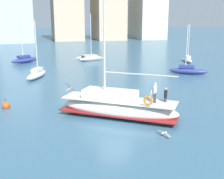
{
  "coord_description": "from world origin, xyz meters",
  "views": [
    {
      "loc": [
        -5.79,
        -20.11,
        7.82
      ],
      "look_at": [
        0.69,
        3.4,
        1.8
      ],
      "focal_mm": 47.29,
      "sensor_mm": 36.0,
      "label": 1
    }
  ],
  "objects_px": {
    "moored_catamaran": "(188,70)",
    "moored_cutter_right": "(25,59)",
    "moored_sloop_near": "(89,57)",
    "seagull": "(164,133)",
    "moored_sloop_far": "(37,74)",
    "main_sailboat": "(118,106)",
    "moored_cutter_left": "(187,59)",
    "mooring_buoy": "(6,105)"
  },
  "relations": [
    {
      "from": "moored_sloop_far",
      "to": "moored_catamaran",
      "type": "relative_size",
      "value": 1.09
    },
    {
      "from": "moored_catamaran",
      "to": "seagull",
      "type": "distance_m",
      "value": 23.39
    },
    {
      "from": "main_sailboat",
      "to": "moored_cutter_left",
      "type": "height_order",
      "value": "main_sailboat"
    },
    {
      "from": "moored_cutter_right",
      "to": "seagull",
      "type": "xyz_separation_m",
      "value": [
        9.32,
        -36.64,
        -0.34
      ]
    },
    {
      "from": "moored_sloop_far",
      "to": "mooring_buoy",
      "type": "height_order",
      "value": "moored_sloop_far"
    },
    {
      "from": "main_sailboat",
      "to": "mooring_buoy",
      "type": "bearing_deg",
      "value": 150.63
    },
    {
      "from": "moored_catamaran",
      "to": "mooring_buoy",
      "type": "relative_size",
      "value": 7.07
    },
    {
      "from": "moored_catamaran",
      "to": "mooring_buoy",
      "type": "height_order",
      "value": "moored_catamaran"
    },
    {
      "from": "moored_cutter_right",
      "to": "moored_sloop_near",
      "type": "bearing_deg",
      "value": 0.27
    },
    {
      "from": "moored_cutter_right",
      "to": "moored_cutter_left",
      "type": "bearing_deg",
      "value": -13.53
    },
    {
      "from": "moored_sloop_far",
      "to": "mooring_buoy",
      "type": "bearing_deg",
      "value": -103.22
    },
    {
      "from": "main_sailboat",
      "to": "seagull",
      "type": "xyz_separation_m",
      "value": [
        1.86,
        -4.66,
        -0.66
      ]
    },
    {
      "from": "main_sailboat",
      "to": "moored_cutter_right",
      "type": "bearing_deg",
      "value": 103.14
    },
    {
      "from": "moored_cutter_left",
      "to": "mooring_buoy",
      "type": "xyz_separation_m",
      "value": [
        -29.24,
        -20.3,
        -0.29
      ]
    },
    {
      "from": "moored_sloop_near",
      "to": "seagull",
      "type": "xyz_separation_m",
      "value": [
        -2.16,
        -36.69,
        -0.35
      ]
    },
    {
      "from": "moored_sloop_far",
      "to": "moored_cutter_right",
      "type": "distance_m",
      "value": 14.42
    },
    {
      "from": "moored_sloop_near",
      "to": "seagull",
      "type": "height_order",
      "value": "moored_sloop_near"
    },
    {
      "from": "moored_cutter_left",
      "to": "moored_cutter_right",
      "type": "bearing_deg",
      "value": 166.47
    },
    {
      "from": "moored_catamaran",
      "to": "mooring_buoy",
      "type": "xyz_separation_m",
      "value": [
        -23.52,
        -9.92,
        -0.33
      ]
    },
    {
      "from": "moored_sloop_far",
      "to": "moored_cutter_left",
      "type": "height_order",
      "value": "moored_sloop_far"
    },
    {
      "from": "mooring_buoy",
      "to": "seagull",
      "type": "bearing_deg",
      "value": -42.02
    },
    {
      "from": "moored_cutter_left",
      "to": "seagull",
      "type": "bearing_deg",
      "value": -121.78
    },
    {
      "from": "moored_sloop_near",
      "to": "seagull",
      "type": "bearing_deg",
      "value": -93.38
    },
    {
      "from": "moored_cutter_left",
      "to": "seagull",
      "type": "distance_m",
      "value": 35.21
    },
    {
      "from": "moored_sloop_far",
      "to": "mooring_buoy",
      "type": "distance_m",
      "value": 13.02
    },
    {
      "from": "moored_sloop_near",
      "to": "moored_catamaran",
      "type": "bearing_deg",
      "value": -58.1
    },
    {
      "from": "moored_cutter_right",
      "to": "seagull",
      "type": "distance_m",
      "value": 37.81
    },
    {
      "from": "main_sailboat",
      "to": "moored_catamaran",
      "type": "relative_size",
      "value": 1.97
    },
    {
      "from": "moored_catamaran",
      "to": "mooring_buoy",
      "type": "distance_m",
      "value": 25.53
    },
    {
      "from": "moored_cutter_right",
      "to": "mooring_buoy",
      "type": "height_order",
      "value": "moored_cutter_right"
    },
    {
      "from": "moored_catamaran",
      "to": "moored_cutter_left",
      "type": "bearing_deg",
      "value": 61.17
    },
    {
      "from": "moored_sloop_far",
      "to": "seagull",
      "type": "bearing_deg",
      "value": -70.92
    },
    {
      "from": "moored_cutter_right",
      "to": "seagull",
      "type": "bearing_deg",
      "value": -75.72
    },
    {
      "from": "moored_cutter_left",
      "to": "seagull",
      "type": "relative_size",
      "value": 5.19
    },
    {
      "from": "moored_sloop_far",
      "to": "seagull",
      "type": "relative_size",
      "value": 5.76
    },
    {
      "from": "main_sailboat",
      "to": "moored_sloop_near",
      "type": "height_order",
      "value": "main_sailboat"
    },
    {
      "from": "main_sailboat",
      "to": "mooring_buoy",
      "type": "height_order",
      "value": "main_sailboat"
    },
    {
      "from": "main_sailboat",
      "to": "moored_catamaran",
      "type": "xyz_separation_m",
      "value": [
        14.69,
        14.89,
        -0.36
      ]
    },
    {
      "from": "moored_sloop_near",
      "to": "moored_cutter_left",
      "type": "relative_size",
      "value": 1.26
    },
    {
      "from": "moored_catamaran",
      "to": "moored_cutter_right",
      "type": "distance_m",
      "value": 27.97
    },
    {
      "from": "seagull",
      "to": "mooring_buoy",
      "type": "bearing_deg",
      "value": 137.98
    },
    {
      "from": "moored_sloop_near",
      "to": "mooring_buoy",
      "type": "xyz_separation_m",
      "value": [
        -12.86,
        -27.05,
        -0.39
      ]
    }
  ]
}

